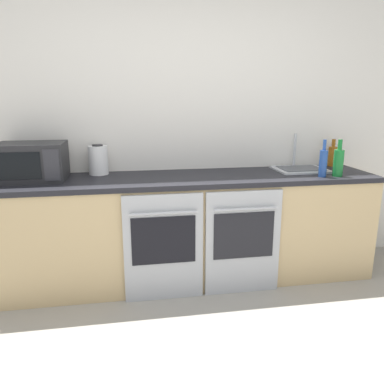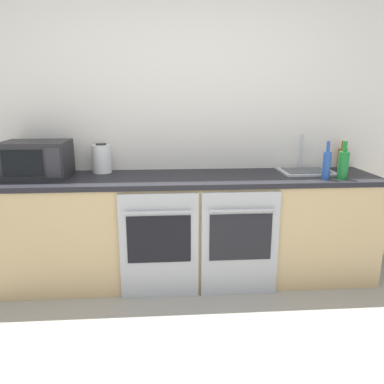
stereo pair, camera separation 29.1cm
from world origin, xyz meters
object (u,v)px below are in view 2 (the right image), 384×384
bottle_amber (342,158)px  kettle (102,159)px  oven_right (240,244)px  bottle_blue (327,165)px  bottle_green (343,164)px  microwave (37,159)px  sink (306,170)px  oven_left (159,246)px

bottle_amber → kettle: bottle_amber is taller
oven_right → bottle_amber: (1.03, 0.59, 0.56)m
oven_right → bottle_blue: bottle_blue is taller
oven_right → bottle_green: 1.02m
microwave → bottle_green: (2.41, -0.26, -0.03)m
bottle_green → sink: size_ratio=0.67×
bottle_green → bottle_amber: bottle_green is taller
oven_left → oven_right: same height
oven_right → bottle_amber: bearing=29.5°
bottle_amber → oven_left: bearing=-160.5°
bottle_green → bottle_blue: bearing=-179.0°
bottle_blue → sink: 0.32m
sink → kettle: bearing=176.3°
oven_right → microwave: bearing=166.1°
bottle_blue → kettle: 1.84m
oven_right → bottle_amber: 1.31m
oven_left → sink: 1.42m
oven_right → bottle_green: size_ratio=2.79×
oven_left → bottle_blue: bottle_blue is taller
bottle_green → bottle_blue: (-0.13, -0.00, 0.00)m
oven_left → microwave: (-0.97, 0.39, 0.61)m
microwave → kettle: size_ratio=2.02×
microwave → bottle_blue: (2.27, -0.26, -0.03)m
oven_left → bottle_amber: bottle_amber is taller
oven_left → kettle: 0.93m
kettle → bottle_amber: bearing=1.1°
oven_left → oven_right: 0.62m
microwave → bottle_green: size_ratio=1.69×
oven_right → microwave: microwave is taller
oven_right → bottle_green: bearing=9.4°
bottle_blue → oven_right: bearing=-169.0°
oven_right → sink: size_ratio=1.87×
bottle_blue → bottle_amber: 0.57m
bottle_amber → kettle: 2.13m
kettle → sink: 1.75m
oven_right → bottle_green: (0.83, 0.14, 0.58)m
bottle_blue → sink: (-0.05, 0.30, -0.10)m
bottle_green → bottle_amber: (0.21, 0.45, -0.02)m
oven_left → bottle_blue: bearing=5.9°
oven_left → bottle_green: bearing=5.4°
oven_right → microwave: (-1.58, 0.39, 0.61)m
bottle_green → bottle_amber: size_ratio=1.19×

